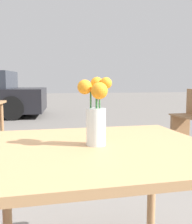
% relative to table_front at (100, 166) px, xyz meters
% --- Properties ---
extents(table_front, '(1.00, 0.95, 0.72)m').
position_rel_table_front_xyz_m(table_front, '(0.00, 0.00, 0.00)').
color(table_front, tan).
rests_on(table_front, ground_plane).
extents(flower_vase, '(0.15, 0.13, 0.29)m').
position_rel_table_front_xyz_m(flower_vase, '(-0.02, 0.01, 0.22)').
color(flower_vase, silver).
rests_on(flower_vase, table_front).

